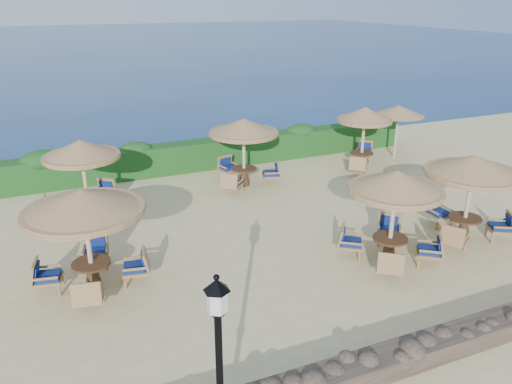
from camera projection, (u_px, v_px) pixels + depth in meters
name	position (u px, v px, depth m)	size (l,w,h in m)	color
ground	(294.00, 233.00, 15.59)	(120.00, 120.00, 0.00)	beige
sea	(82.00, 45.00, 75.48)	(160.00, 160.00, 0.00)	navy
hedge	(218.00, 153.00, 21.53)	(18.00, 0.90, 1.20)	#154116
stone_wall	(433.00, 347.00, 10.20)	(15.00, 0.65, 0.44)	brown
lamp_post	(220.00, 381.00, 7.45)	(0.44, 0.44, 3.31)	black
extra_parasol	(399.00, 111.00, 22.09)	(2.30, 2.30, 2.41)	#C9B88D
cafe_set_0	(85.00, 220.00, 12.04)	(2.97, 2.97, 2.65)	#C9B88D
cafe_set_1	(394.00, 202.00, 13.36)	(2.67, 2.67, 2.65)	#C9B88D
cafe_set_2	(472.00, 180.00, 14.56)	(2.80, 2.81, 2.65)	#C9B88D
cafe_set_3	(83.00, 165.00, 16.13)	(2.66, 2.76, 2.65)	#C9B88D
cafe_set_4	(244.00, 139.00, 18.86)	(2.77, 2.77, 2.65)	#C9B88D
cafe_set_5	(364.00, 125.00, 20.79)	(2.37, 2.57, 2.65)	#C9B88D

